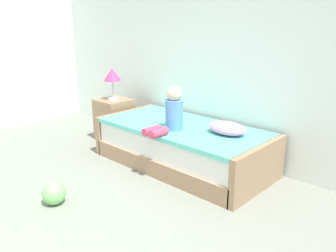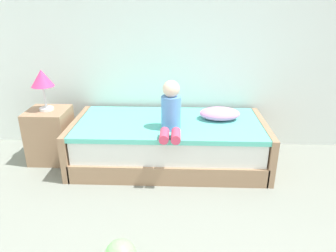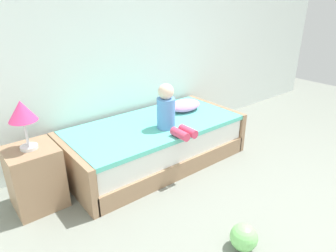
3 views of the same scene
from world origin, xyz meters
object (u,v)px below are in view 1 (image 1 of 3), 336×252
at_px(bed, 182,146).
at_px(pillow, 227,128).
at_px(toy_ball, 54,193).
at_px(table_lamp, 112,76).
at_px(nightstand, 114,120).
at_px(child_figure, 171,113).

xyz_separation_m(bed, pillow, (0.56, 0.10, 0.32)).
relative_size(bed, toy_ball, 9.59).
relative_size(pillow, toy_ball, 2.00).
relative_size(bed, pillow, 4.80).
relative_size(bed, table_lamp, 4.69).
xyz_separation_m(bed, nightstand, (-1.35, 0.04, 0.05)).
height_order(child_figure, toy_ball, child_figure).
xyz_separation_m(bed, table_lamp, (-1.35, 0.04, 0.69)).
height_order(child_figure, pillow, child_figure).
distance_m(child_figure, pillow, 0.64).
bearing_deg(toy_ball, child_figure, 77.01).
distance_m(pillow, toy_ball, 1.89).
height_order(nightstand, pillow, pillow).
distance_m(nightstand, pillow, 1.92).
relative_size(child_figure, pillow, 1.16).
xyz_separation_m(bed, toy_ball, (-0.27, -1.54, -0.14)).
height_order(bed, child_figure, child_figure).
relative_size(child_figure, toy_ball, 2.32).
relative_size(table_lamp, child_figure, 0.88).
relative_size(bed, child_figure, 4.14).
xyz_separation_m(nightstand, child_figure, (1.38, -0.27, 0.40)).
bearing_deg(child_figure, toy_ball, -102.99).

